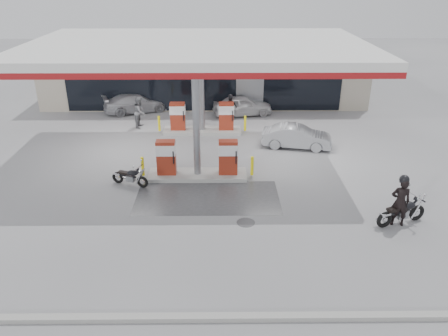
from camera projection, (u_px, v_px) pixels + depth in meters
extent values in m
plane|color=gray|center=(196.00, 197.00, 18.32)|extent=(90.00, 90.00, 0.00)
cube|color=#4C4C4F|center=(207.00, 197.00, 18.32)|extent=(6.00, 3.00, 0.00)
cylinder|color=#38383A|center=(246.00, 222.00, 16.52)|extent=(0.70, 0.70, 0.01)
cube|color=gray|center=(183.00, 318.00, 11.93)|extent=(28.00, 0.25, 0.15)
cube|color=#ADA091|center=(206.00, 69.00, 32.01)|extent=(22.00, 8.00, 4.00)
cube|color=black|center=(204.00, 91.00, 28.60)|extent=(18.00, 0.10, 2.60)
cube|color=maroon|center=(203.00, 59.00, 27.66)|extent=(22.00, 0.25, 1.00)
cube|color=navy|center=(314.00, 59.00, 27.68)|extent=(3.50, 0.12, 0.80)
cube|color=gray|center=(250.00, 96.00, 28.72)|extent=(1.80, 0.14, 2.20)
cube|color=silver|center=(198.00, 48.00, 20.64)|extent=(16.00, 10.00, 0.60)
cube|color=maroon|center=(192.00, 76.00, 16.22)|extent=(16.00, 0.12, 0.24)
cube|color=maroon|center=(202.00, 37.00, 25.21)|extent=(16.00, 0.12, 0.24)
cylinder|color=gray|center=(196.00, 123.00, 19.05)|extent=(0.32, 0.32, 5.00)
cylinder|color=gray|center=(201.00, 89.00, 24.50)|extent=(0.32, 0.32, 5.00)
cube|color=#9E9E99|center=(198.00, 175.00, 20.10)|extent=(4.50, 1.30, 0.18)
cube|color=maroon|center=(166.00, 157.00, 19.71)|extent=(0.85, 0.48, 1.60)
cube|color=maroon|center=(228.00, 157.00, 19.74)|extent=(0.85, 0.48, 1.60)
cube|color=silver|center=(166.00, 149.00, 19.54)|extent=(0.88, 0.52, 0.50)
cube|color=silver|center=(228.00, 149.00, 19.57)|extent=(0.88, 0.52, 0.50)
cylinder|color=yellow|center=(143.00, 166.00, 19.89)|extent=(0.14, 0.14, 0.90)
cylinder|color=yellow|center=(252.00, 166.00, 19.93)|extent=(0.14, 0.14, 0.90)
cube|color=#9E9E99|center=(202.00, 131.00, 25.55)|extent=(4.50, 1.30, 0.18)
cube|color=maroon|center=(178.00, 116.00, 25.16)|extent=(0.85, 0.48, 1.60)
cube|color=maroon|center=(226.00, 116.00, 25.19)|extent=(0.85, 0.48, 1.60)
cube|color=silver|center=(177.00, 110.00, 24.99)|extent=(0.88, 0.52, 0.50)
cube|color=silver|center=(226.00, 109.00, 25.02)|extent=(0.88, 0.52, 0.50)
cylinder|color=yellow|center=(159.00, 123.00, 25.33)|extent=(0.14, 0.14, 0.90)
cylinder|color=yellow|center=(245.00, 123.00, 25.38)|extent=(0.14, 0.14, 0.90)
torus|color=black|center=(417.00, 213.00, 16.55)|extent=(0.66, 0.35, 0.65)
torus|color=black|center=(384.00, 220.00, 16.09)|extent=(0.66, 0.35, 0.65)
cube|color=gray|center=(402.00, 214.00, 16.30)|extent=(0.49, 0.39, 0.32)
cube|color=black|center=(399.00, 212.00, 16.20)|extent=(0.95, 0.42, 0.09)
ellipsoid|color=black|center=(407.00, 205.00, 16.20)|extent=(0.68, 0.52, 0.30)
cube|color=black|center=(395.00, 209.00, 16.07)|extent=(0.65, 0.44, 0.11)
cylinder|color=silver|center=(416.00, 196.00, 16.17)|extent=(0.30, 0.79, 0.04)
sphere|color=silver|center=(418.00, 199.00, 16.26)|extent=(0.19, 0.19, 0.19)
cylinder|color=silver|center=(387.00, 217.00, 16.31)|extent=(0.95, 0.40, 0.09)
imported|color=black|center=(400.00, 202.00, 16.00)|extent=(0.75, 0.54, 1.92)
torus|color=black|center=(142.00, 182.00, 19.04)|extent=(0.55, 0.31, 0.54)
torus|color=black|center=(118.00, 178.00, 19.43)|extent=(0.55, 0.31, 0.54)
cube|color=gray|center=(131.00, 178.00, 19.19)|extent=(0.42, 0.33, 0.27)
cube|color=black|center=(128.00, 176.00, 19.20)|extent=(0.79, 0.37, 0.07)
ellipsoid|color=black|center=(133.00, 173.00, 19.03)|extent=(0.58, 0.45, 0.25)
cube|color=black|center=(124.00, 172.00, 19.19)|extent=(0.54, 0.38, 0.09)
cylinder|color=silver|center=(138.00, 168.00, 18.83)|extent=(0.27, 0.65, 0.03)
sphere|color=silver|center=(140.00, 171.00, 18.84)|extent=(0.16, 0.16, 0.16)
cylinder|color=silver|center=(123.00, 177.00, 19.48)|extent=(0.79, 0.36, 0.07)
imported|color=silver|center=(242.00, 106.00, 28.24)|extent=(4.02, 2.25, 1.29)
imported|color=slate|center=(140.00, 112.00, 26.07)|extent=(0.84, 1.00, 1.86)
imported|color=#9C9EA4|center=(297.00, 137.00, 23.20)|extent=(3.83, 1.96, 1.20)
imported|color=#97989E|center=(136.00, 103.00, 28.92)|extent=(4.63, 3.21, 1.24)
imported|color=black|center=(230.00, 108.00, 27.27)|extent=(0.99, 0.79, 1.58)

